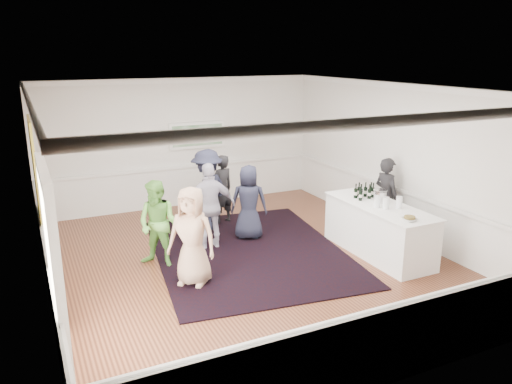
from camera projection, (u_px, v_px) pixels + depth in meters
name	position (u px, v px, depth m)	size (l,w,h in m)	color
floor	(249.00, 261.00, 9.39)	(8.00, 8.00, 0.00)	brown
ceiling	(248.00, 88.00, 8.52)	(7.00, 8.00, 0.02)	white
wall_left	(37.00, 203.00, 7.51)	(0.02, 8.00, 3.20)	white
wall_right	(401.00, 161.00, 10.41)	(0.02, 8.00, 3.20)	white
wall_back	(182.00, 143.00, 12.43)	(7.00, 0.02, 3.20)	white
wall_front	(400.00, 260.00, 5.48)	(7.00, 0.02, 3.20)	white
wainscoting	(249.00, 236.00, 9.26)	(7.00, 8.00, 1.00)	white
mirror	(35.00, 172.00, 8.60)	(0.05, 1.25, 1.85)	gold
doorway	(52.00, 260.00, 5.93)	(0.10, 1.78, 2.56)	white
landscape_painting	(197.00, 135.00, 12.50)	(1.44, 0.06, 0.66)	white
area_rug	(249.00, 251.00, 9.83)	(3.52, 4.62, 0.02)	black
serving_table	(379.00, 229.00, 9.61)	(0.93, 2.45, 0.99)	white
bartender	(386.00, 197.00, 10.50)	(0.62, 0.41, 1.69)	black
guest_tan	(192.00, 236.00, 8.27)	(0.83, 0.54, 1.70)	tan
guest_green	(158.00, 224.00, 9.01)	(0.78, 0.61, 1.60)	#66B046
guest_lilac	(210.00, 206.00, 9.82)	(1.01, 0.42, 1.73)	#B2ABBF
guest_dark_a	(208.00, 191.00, 10.68)	(1.18, 0.68, 1.83)	#1E2032
guest_dark_b	(222.00, 189.00, 11.27)	(0.58, 0.38, 1.59)	black
guest_navy	(249.00, 202.00, 10.35)	(0.77, 0.50, 1.57)	#1E2032
wine_bottles	(364.00, 190.00, 9.89)	(0.44, 0.32, 0.31)	black
juice_pitchers	(387.00, 202.00, 9.25)	(0.44, 0.34, 0.24)	#64A73B
ice_bucket	(380.00, 196.00, 9.62)	(0.26, 0.26, 0.24)	silver
nut_bowl	(410.00, 219.00, 8.59)	(0.25, 0.25, 0.08)	white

